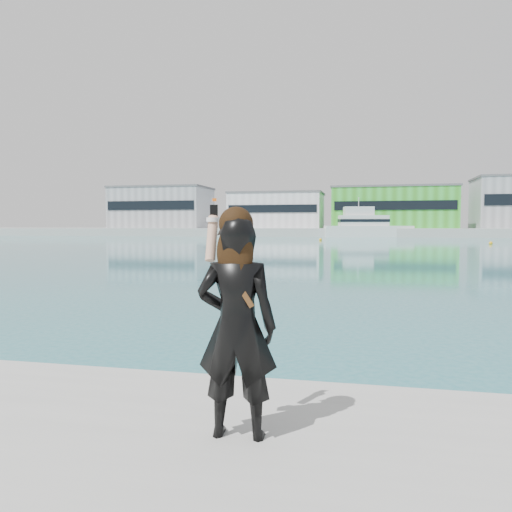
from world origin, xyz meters
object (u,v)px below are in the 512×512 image
at_px(motor_yacht, 365,226).
at_px(buoy_far, 321,240).
at_px(buoy_near, 491,244).
at_px(woman, 237,320).

bearing_deg(motor_yacht, buoy_far, -116.12).
distance_m(buoy_near, buoy_far, 27.98).
bearing_deg(buoy_far, buoy_near, -28.61).
height_order(buoy_near, woman, woman).
bearing_deg(buoy_far, woman, -85.31).
height_order(buoy_far, woman, woman).
relative_size(buoy_near, buoy_far, 1.00).
distance_m(motor_yacht, buoy_far, 29.45).
xyz_separation_m(buoy_near, buoy_far, (-24.56, 13.40, 0.00)).
xyz_separation_m(buoy_near, woman, (-17.70, -70.21, 1.73)).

